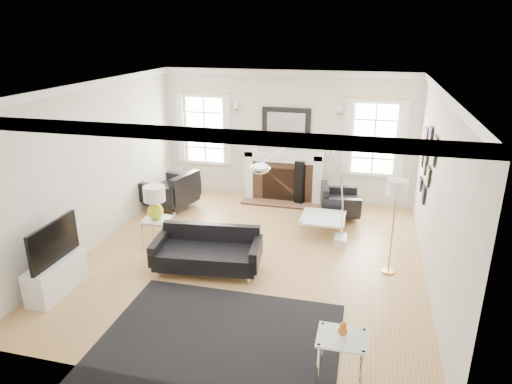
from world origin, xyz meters
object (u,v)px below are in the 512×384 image
(armchair_left, at_px, (173,192))
(coffee_table, at_px, (323,218))
(sofa, at_px, (208,252))
(fireplace, at_px, (284,177))
(gourd_lamp, at_px, (155,200))
(arc_floor_lamp, at_px, (304,193))
(armchair_right, at_px, (338,203))

(armchair_left, relative_size, coffee_table, 1.48)
(sofa, relative_size, coffee_table, 2.18)
(fireplace, xyz_separation_m, gourd_lamp, (-1.71, -2.75, 0.30))
(armchair_left, distance_m, arc_floor_lamp, 3.34)
(gourd_lamp, bearing_deg, fireplace, 58.06)
(armchair_right, relative_size, arc_floor_lamp, 0.45)
(fireplace, distance_m, coffee_table, 1.92)
(fireplace, relative_size, gourd_lamp, 2.87)
(sofa, bearing_deg, coffee_table, 47.00)
(armchair_right, xyz_separation_m, gourd_lamp, (-2.96, -2.05, 0.53))
(sofa, xyz_separation_m, arc_floor_lamp, (1.36, 0.84, 0.82))
(armchair_right, bearing_deg, coffee_table, -102.31)
(fireplace, height_order, armchair_left, fireplace)
(arc_floor_lamp, bearing_deg, coffee_table, 74.45)
(gourd_lamp, bearing_deg, sofa, -26.59)
(coffee_table, relative_size, gourd_lamp, 1.34)
(armchair_left, height_order, armchair_right, armchair_left)
(gourd_lamp, height_order, arc_floor_lamp, arc_floor_lamp)
(coffee_table, height_order, arc_floor_lamp, arc_floor_lamp)
(coffee_table, xyz_separation_m, gourd_lamp, (-2.76, -1.15, 0.52))
(armchair_right, relative_size, gourd_lamp, 1.56)
(armchair_right, distance_m, arc_floor_lamp, 2.01)
(fireplace, relative_size, armchair_left, 1.45)
(sofa, relative_size, arc_floor_lamp, 0.84)
(armchair_left, relative_size, armchair_right, 1.27)
(sofa, height_order, coffee_table, sofa)
(sofa, bearing_deg, fireplace, 80.34)
(gourd_lamp, bearing_deg, armchair_right, 34.72)
(gourd_lamp, xyz_separation_m, arc_floor_lamp, (2.51, 0.26, 0.27))
(fireplace, height_order, gourd_lamp, fireplace)
(sofa, bearing_deg, armchair_left, 124.98)
(sofa, xyz_separation_m, armchair_right, (1.81, 2.62, 0.01))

